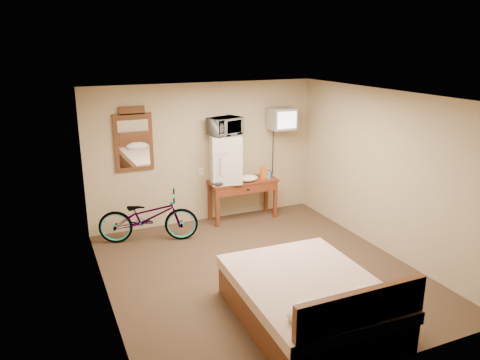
% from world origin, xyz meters
% --- Properties ---
extents(room, '(4.60, 4.64, 2.50)m').
position_xyz_m(room, '(-0.00, 0.00, 1.25)').
color(room, '#402E20').
rests_on(room, ground).
extents(desk, '(1.26, 0.50, 0.75)m').
position_xyz_m(desk, '(0.63, 2.00, 0.62)').
color(desk, maroon).
rests_on(desk, floor).
extents(mini_fridge, '(0.61, 0.60, 0.86)m').
position_xyz_m(mini_fridge, '(0.29, 2.04, 1.18)').
color(mini_fridge, silver).
rests_on(mini_fridge, desk).
extents(microwave, '(0.65, 0.53, 0.31)m').
position_xyz_m(microwave, '(0.29, 2.04, 1.76)').
color(microwave, silver).
rests_on(microwave, mini_fridge).
extents(snack_bag, '(0.11, 0.07, 0.22)m').
position_xyz_m(snack_bag, '(1.01, 1.96, 0.86)').
color(snack_bag, orange).
rests_on(snack_bag, desk).
extents(blue_cup, '(0.08, 0.08, 0.13)m').
position_xyz_m(blue_cup, '(1.11, 1.92, 0.82)').
color(blue_cup, '#3A95C6').
rests_on(blue_cup, desk).
extents(cloth_cream, '(0.36, 0.28, 0.11)m').
position_xyz_m(cloth_cream, '(0.69, 1.93, 0.81)').
color(cloth_cream, white).
rests_on(cloth_cream, desk).
extents(cloth_dark_a, '(0.24, 0.18, 0.09)m').
position_xyz_m(cloth_dark_a, '(0.09, 1.89, 0.80)').
color(cloth_dark_a, black).
rests_on(cloth_dark_a, desk).
extents(cloth_dark_b, '(0.21, 0.17, 0.09)m').
position_xyz_m(cloth_dark_b, '(1.19, 2.13, 0.80)').
color(cloth_dark_b, black).
rests_on(cloth_dark_b, desk).
extents(crt_television, '(0.45, 0.57, 0.39)m').
position_xyz_m(crt_television, '(1.40, 2.02, 1.82)').
color(crt_television, black).
rests_on(crt_television, room).
extents(wall_mirror, '(0.64, 0.04, 1.08)m').
position_xyz_m(wall_mirror, '(-1.26, 2.27, 1.60)').
color(wall_mirror, '#5F2F1B').
rests_on(wall_mirror, room).
extents(bicycle, '(1.70, 1.00, 0.85)m').
position_xyz_m(bicycle, '(-1.20, 1.73, 0.42)').
color(bicycle, black).
rests_on(bicycle, floor).
extents(bed, '(1.61, 2.10, 0.90)m').
position_xyz_m(bed, '(-0.03, -1.37, 0.29)').
color(bed, '#5F2F1B').
rests_on(bed, floor).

